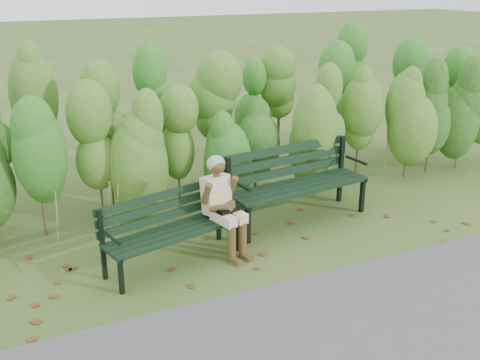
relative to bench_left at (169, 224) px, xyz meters
name	(u,v)px	position (x,y,z in m)	size (l,w,h in m)	color
ground	(252,246)	(1.03, -0.04, -0.48)	(80.00, 80.00, 0.00)	#38551E
footpath	(358,346)	(1.03, -2.24, -0.48)	(60.00, 2.50, 0.01)	#474749
hedge_band	(196,114)	(1.03, 1.82, 0.78)	(11.04, 1.67, 2.42)	#47381E
leaf_litter	(283,229)	(1.61, 0.22, -0.48)	(5.81, 1.90, 0.01)	brown
bench_left	(169,224)	(0.00, 0.00, 0.00)	(1.72, 0.92, 0.82)	black
bench_right	(294,178)	(1.92, 0.51, 0.10)	(2.05, 0.88, 0.99)	black
seated_woman	(222,200)	(0.66, 0.00, 0.19)	(0.49, 0.72, 1.18)	beige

